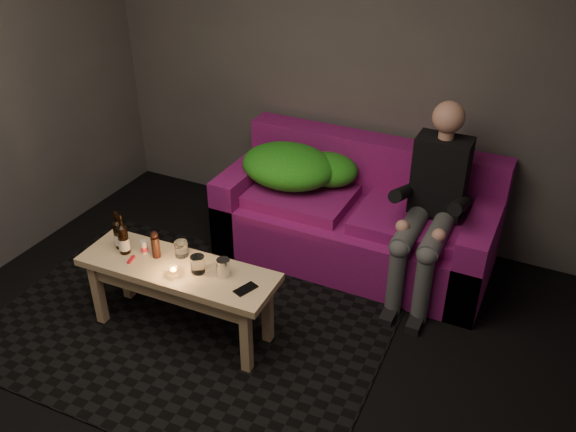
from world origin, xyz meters
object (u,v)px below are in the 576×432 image
sofa (358,220)px  beer_bottle_a (119,234)px  person (432,202)px  coffee_table (179,278)px  beer_bottle_b (123,239)px  steel_cup (223,268)px

sofa → beer_bottle_a: size_ratio=7.68×
sofa → person: size_ratio=1.50×
coffee_table → beer_bottle_a: bearing=177.8°
person → beer_bottle_a: person is taller
beer_bottle_b → coffee_table: bearing=2.8°
beer_bottle_b → beer_bottle_a: bearing=151.0°
sofa → steel_cup: size_ratio=17.96×
sofa → beer_bottle_a: 1.70m
coffee_table → beer_bottle_b: 0.41m
coffee_table → beer_bottle_a: size_ratio=4.90×
beer_bottle_a → beer_bottle_b: bearing=-29.0°
coffee_table → steel_cup: (0.29, 0.05, 0.14)m
sofa → beer_bottle_a: sofa is taller
person → beer_bottle_b: person is taller
sofa → beer_bottle_b: sofa is taller
sofa → person: (0.54, -0.16, 0.37)m
person → coffee_table: bearing=-137.2°
beer_bottle_a → beer_bottle_b: (0.06, -0.03, 0.00)m
sofa → beer_bottle_b: size_ratio=7.33×
sofa → beer_bottle_b: 1.69m
coffee_table → beer_bottle_a: beer_bottle_a is taller
person → beer_bottle_b: bearing=-144.2°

